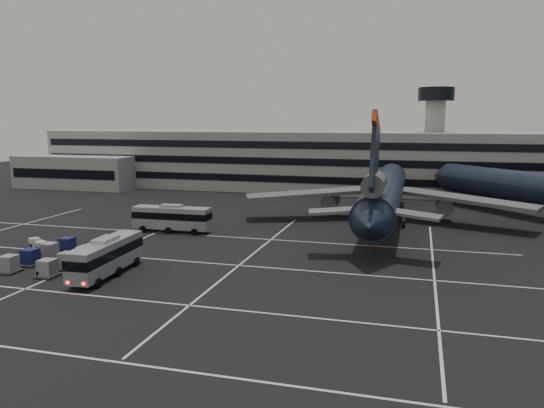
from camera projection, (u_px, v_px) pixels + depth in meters
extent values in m
plane|color=black|center=(130.00, 267.00, 61.51)|extent=(260.00, 260.00, 0.00)
cube|color=silver|center=(77.00, 294.00, 51.99)|extent=(90.00, 0.25, 0.01)
cube|color=silver|center=(147.00, 258.00, 65.31)|extent=(90.00, 0.25, 0.01)
cube|color=silver|center=(193.00, 235.00, 78.63)|extent=(90.00, 0.25, 0.01)
cube|color=silver|center=(113.00, 251.00, 68.80)|extent=(0.25, 55.00, 0.01)
cube|color=silver|center=(244.00, 261.00, 64.05)|extent=(0.25, 55.00, 0.01)
cube|color=silver|center=(434.00, 275.00, 58.25)|extent=(0.25, 55.00, 0.01)
cube|color=gray|center=(283.00, 160.00, 128.89)|extent=(120.00, 18.00, 14.00)
cube|color=black|center=(273.00, 179.00, 120.84)|extent=(118.00, 0.20, 1.60)
cube|color=black|center=(273.00, 161.00, 120.20)|extent=(118.00, 0.20, 1.60)
cube|color=black|center=(273.00, 145.00, 119.62)|extent=(118.00, 0.20, 1.60)
cube|color=gray|center=(76.00, 172.00, 131.14)|extent=(30.00, 10.00, 8.00)
cylinder|color=gray|center=(434.00, 145.00, 120.93)|extent=(4.40, 4.40, 22.00)
cylinder|color=black|center=(436.00, 94.00, 119.10)|extent=(8.00, 8.00, 3.00)
ellipsoid|color=#38332B|center=(208.00, 180.00, 240.74)|extent=(196.00, 140.00, 32.00)
ellipsoid|color=#38332B|center=(413.00, 194.00, 217.48)|extent=(252.00, 180.00, 44.00)
cylinder|color=black|center=(385.00, 193.00, 85.45)|extent=(5.77, 48.02, 5.60)
cone|color=black|center=(392.00, 176.00, 110.41)|extent=(5.62, 4.52, 5.60)
cone|color=black|center=(370.00, 224.00, 60.22)|extent=(5.06, 5.02, 5.04)
cube|color=black|center=(375.00, 157.00, 62.38)|extent=(0.53, 9.47, 10.97)
cube|color=red|center=(375.00, 121.00, 60.28)|extent=(0.56, 3.23, 2.24)
cylinder|color=#595B60|center=(374.00, 184.00, 63.38)|extent=(2.72, 6.01, 2.70)
cube|color=slate|center=(339.00, 211.00, 65.50)|extent=(8.01, 4.71, 0.87)
cube|color=slate|center=(409.00, 214.00, 63.31)|extent=(8.00, 4.67, 0.87)
cube|color=slate|center=(311.00, 193.00, 90.74)|extent=(22.45, 13.40, 1.75)
cylinder|color=#595B60|center=(331.00, 201.00, 93.09)|extent=(2.72, 5.51, 2.70)
cube|color=slate|center=(465.00, 199.00, 84.23)|extent=(22.47, 13.28, 1.75)
cylinder|color=#595B60|center=(444.00, 206.00, 88.14)|extent=(2.72, 5.51, 2.70)
cylinder|color=slate|center=(389.00, 198.00, 100.56)|extent=(0.44, 0.44, 3.00)
cylinder|color=black|center=(389.00, 206.00, 100.82)|extent=(0.50, 1.10, 1.10)
cylinder|color=slate|center=(363.00, 212.00, 84.86)|extent=(0.44, 0.44, 3.00)
cylinder|color=black|center=(363.00, 222.00, 85.12)|extent=(0.50, 1.10, 1.10)
cylinder|color=slate|center=(404.00, 214.00, 83.19)|extent=(0.44, 0.44, 3.00)
cylinder|color=black|center=(403.00, 225.00, 83.46)|extent=(0.50, 1.10, 1.10)
cone|color=black|center=(441.00, 176.00, 110.82)|extent=(7.18, 7.06, 5.60)
cube|color=#999AA0|center=(106.00, 256.00, 57.83)|extent=(3.34, 12.12, 3.27)
cube|color=black|center=(106.00, 252.00, 57.77)|extent=(3.40, 12.18, 1.04)
cube|color=#999AA0|center=(106.00, 239.00, 57.54)|extent=(1.91, 3.36, 0.38)
cylinder|color=black|center=(74.00, 281.00, 54.35)|extent=(0.40, 1.06, 1.05)
cylinder|color=black|center=(98.00, 283.00, 53.77)|extent=(0.40, 1.06, 1.05)
cylinder|color=black|center=(96.00, 270.00, 58.40)|extent=(0.40, 1.06, 1.05)
cylinder|color=black|center=(119.00, 272.00, 57.81)|extent=(0.40, 1.06, 1.05)
cylinder|color=black|center=(115.00, 260.00, 62.44)|extent=(0.40, 1.06, 1.05)
cylinder|color=black|center=(136.00, 262.00, 61.86)|extent=(0.40, 1.06, 1.05)
cube|color=#FF0C05|center=(68.00, 283.00, 52.42)|extent=(0.28, 0.10, 0.24)
cube|color=#FF0C05|center=(83.00, 284.00, 52.05)|extent=(0.28, 0.10, 0.24)
cube|color=#999AA0|center=(172.00, 218.00, 80.13)|extent=(11.97, 2.97, 3.25)
cube|color=black|center=(172.00, 215.00, 80.07)|extent=(12.03, 3.03, 1.03)
cube|color=#999AA0|center=(171.00, 206.00, 79.84)|extent=(3.29, 1.80, 0.38)
cylinder|color=black|center=(194.00, 232.00, 78.09)|extent=(1.05, 0.37, 1.04)
cylinder|color=black|center=(201.00, 228.00, 80.68)|extent=(1.05, 0.37, 1.04)
cylinder|color=black|center=(168.00, 231.00, 79.10)|extent=(1.05, 0.37, 1.04)
cylinder|color=black|center=(176.00, 227.00, 81.69)|extent=(1.05, 0.37, 1.04)
cylinder|color=black|center=(143.00, 229.00, 80.11)|extent=(1.05, 0.37, 1.04)
cylinder|color=black|center=(151.00, 226.00, 82.71)|extent=(1.05, 0.37, 1.04)
cube|color=silver|center=(39.00, 244.00, 70.10)|extent=(2.64, 2.16, 0.95)
cube|color=silver|center=(40.00, 240.00, 69.65)|extent=(1.36, 1.46, 0.53)
cylinder|color=black|center=(38.00, 248.00, 69.16)|extent=(0.63, 0.47, 0.59)
cylinder|color=black|center=(46.00, 247.00, 70.02)|extent=(0.63, 0.47, 0.59)
cylinder|color=black|center=(32.00, 246.00, 70.26)|extent=(0.63, 0.47, 0.59)
cylinder|color=black|center=(40.00, 245.00, 71.12)|extent=(0.63, 0.47, 0.59)
cube|color=#2D2D30|center=(10.00, 271.00, 59.26)|extent=(2.13, 2.43, 0.19)
cylinder|color=black|center=(10.00, 272.00, 59.27)|extent=(0.11, 0.21, 0.21)
cube|color=#95979D|center=(9.00, 263.00, 59.11)|extent=(1.73, 1.73, 1.69)
cube|color=#2D2D30|center=(48.00, 276.00, 57.59)|extent=(2.13, 2.43, 0.19)
cylinder|color=black|center=(48.00, 276.00, 57.60)|extent=(0.11, 0.21, 0.21)
cube|color=#95979D|center=(47.00, 267.00, 57.45)|extent=(1.73, 1.73, 1.69)
cube|color=#2D2D30|center=(31.00, 264.00, 62.23)|extent=(2.13, 2.43, 0.19)
cylinder|color=black|center=(31.00, 264.00, 62.24)|extent=(0.11, 0.21, 0.21)
cube|color=#171951|center=(30.00, 256.00, 62.08)|extent=(1.73, 1.73, 1.69)
cube|color=#2D2D30|center=(68.00, 268.00, 60.56)|extent=(2.13, 2.43, 0.19)
cylinder|color=black|center=(68.00, 268.00, 60.57)|extent=(0.11, 0.21, 0.21)
cube|color=#95979D|center=(67.00, 260.00, 60.41)|extent=(1.73, 1.73, 1.69)
cube|color=#2D2D30|center=(50.00, 257.00, 65.19)|extent=(2.13, 2.43, 0.19)
cylinder|color=black|center=(50.00, 258.00, 65.20)|extent=(0.11, 0.21, 0.21)
cube|color=#95979D|center=(49.00, 250.00, 65.04)|extent=(1.73, 1.73, 1.69)
cube|color=#2D2D30|center=(86.00, 261.00, 63.52)|extent=(2.13, 2.43, 0.19)
cylinder|color=black|center=(86.00, 261.00, 63.53)|extent=(0.11, 0.21, 0.21)
cube|color=#95979D|center=(85.00, 253.00, 63.37)|extent=(1.73, 1.73, 1.69)
cube|color=#2D2D30|center=(67.00, 251.00, 68.16)|extent=(2.13, 2.43, 0.19)
cylinder|color=black|center=(68.00, 252.00, 68.17)|extent=(0.11, 0.21, 0.21)
cube|color=#171951|center=(67.00, 244.00, 68.01)|extent=(1.73, 1.73, 1.69)
cube|color=#2D2D30|center=(102.00, 255.00, 66.49)|extent=(2.13, 2.43, 0.19)
cylinder|color=black|center=(102.00, 255.00, 66.50)|extent=(0.11, 0.21, 0.21)
cube|color=#95979D|center=(102.00, 247.00, 66.34)|extent=(1.73, 1.73, 1.69)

